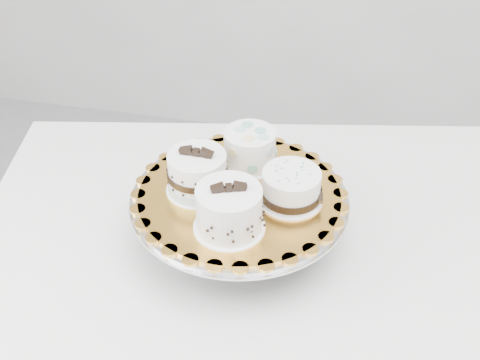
% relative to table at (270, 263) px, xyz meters
% --- Properties ---
extents(table, '(1.26, 0.96, 0.75)m').
position_rel_table_xyz_m(table, '(0.00, 0.00, 0.00)').
color(table, silver).
rests_on(table, floor).
extents(cake_stand, '(0.39, 0.39, 0.11)m').
position_rel_table_xyz_m(cake_stand, '(-0.05, -0.03, 0.16)').
color(cake_stand, gray).
rests_on(cake_stand, table).
extents(cake_board, '(0.47, 0.47, 0.01)m').
position_rel_table_xyz_m(cake_board, '(-0.05, -0.03, 0.19)').
color(cake_board, orange).
rests_on(cake_board, cake_stand).
extents(cake_swirl, '(0.14, 0.14, 0.10)m').
position_rel_table_xyz_m(cake_swirl, '(-0.05, -0.12, 0.23)').
color(cake_swirl, white).
rests_on(cake_swirl, cake_board).
extents(cake_banded, '(0.11, 0.11, 0.09)m').
position_rel_table_xyz_m(cake_banded, '(-0.13, -0.04, 0.23)').
color(cake_banded, white).
rests_on(cake_banded, cake_board).
extents(cake_dots, '(0.12, 0.12, 0.07)m').
position_rel_table_xyz_m(cake_dots, '(-0.06, 0.06, 0.23)').
color(cake_dots, white).
rests_on(cake_dots, cake_board).
extents(cake_ribbon, '(0.12, 0.12, 0.06)m').
position_rel_table_xyz_m(cake_ribbon, '(0.04, -0.03, 0.22)').
color(cake_ribbon, white).
rests_on(cake_ribbon, cake_board).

